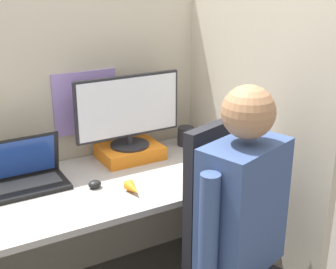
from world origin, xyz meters
The scene contains 12 objects.
cubicle_panel_back centered at (0.00, 0.72, 0.79)m, with size 2.08×0.05×1.58m.
cubicle_panel_right centered at (0.82, 0.28, 0.79)m, with size 0.04×1.33×1.58m.
desk centered at (0.00, 0.35, 0.55)m, with size 1.58×0.70×0.71m.
paper_box centered at (0.32, 0.55, 0.75)m, with size 0.32×0.24×0.07m.
monitor centered at (0.32, 0.55, 0.98)m, with size 0.58×0.21×0.38m.
laptop centered at (-0.25, 0.48, 0.76)m, with size 0.37×0.22×0.23m.
mouse centered at (0.02, 0.31, 0.73)m, with size 0.06×0.05×0.04m.
stapler centered at (0.72, 0.31, 0.73)m, with size 0.04×0.17×0.04m.
carrot_toy centered at (0.15, 0.17, 0.74)m, with size 0.05×0.12×0.05m.
office_chair centered at (0.39, -0.25, 0.55)m, with size 0.58×0.63×1.09m.
person centered at (0.34, -0.40, 0.76)m, with size 0.46×0.47×1.31m.
coffee_mug centered at (0.68, 0.57, 0.77)m, with size 0.09×0.09×0.11m.
Camera 1 is at (-0.65, -1.56, 1.69)m, focal length 50.00 mm.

